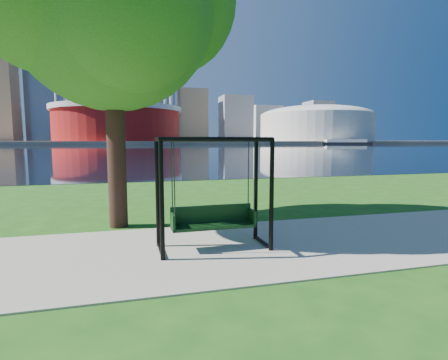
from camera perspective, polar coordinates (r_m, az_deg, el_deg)
name	(u,v)px	position (r m, az deg, el deg)	size (l,w,h in m)	color
ground	(234,241)	(8.01, 1.71, -9.87)	(900.00, 900.00, 0.00)	#1E5114
path	(241,246)	(7.54, 2.81, -10.78)	(120.00, 4.00, 0.03)	#9E937F
river	(138,148)	(109.41, -13.81, 5.08)	(900.00, 180.00, 0.02)	black
far_bank	(133,142)	(313.37, -14.59, 6.01)	(900.00, 228.00, 2.00)	#937F60
stadium	(118,122)	(242.78, -16.94, 8.99)	(83.00, 83.00, 32.00)	maroon
arena	(316,123)	(278.84, 14.78, 9.03)	(84.00, 84.00, 26.56)	beige
skyline	(127,103)	(328.49, -15.54, 12.09)	(392.00, 66.00, 96.50)	gray
swing	(213,196)	(7.16, -1.78, -2.62)	(2.27, 1.00, 2.32)	black
barge	(345,142)	(235.56, 19.22, 5.88)	(32.13, 17.16, 3.11)	black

